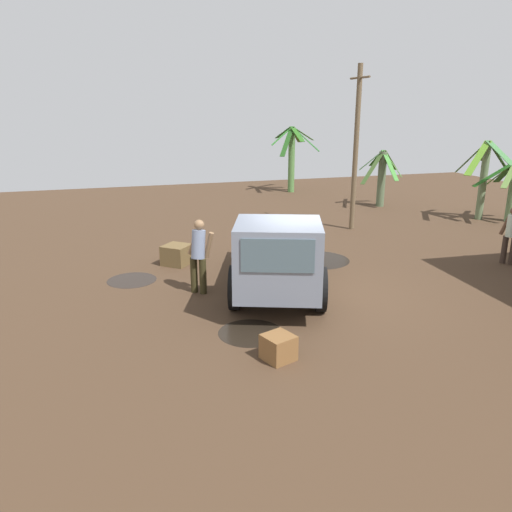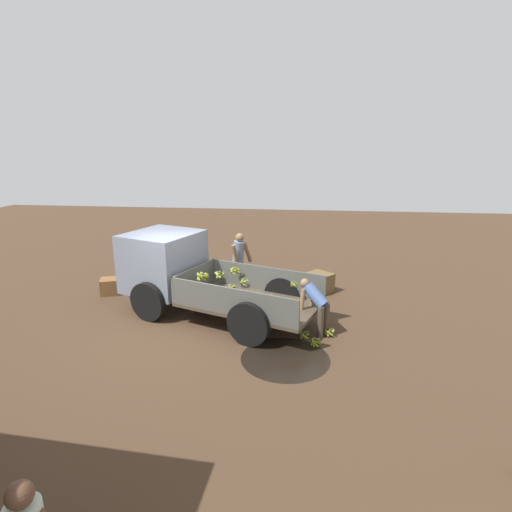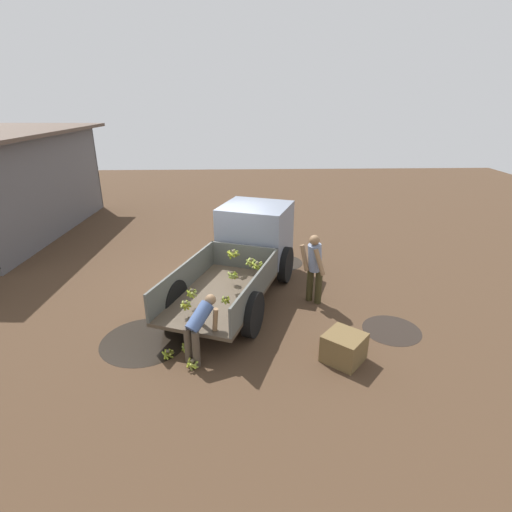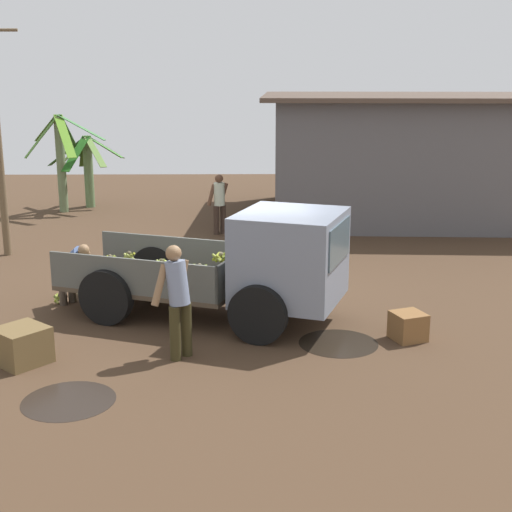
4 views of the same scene
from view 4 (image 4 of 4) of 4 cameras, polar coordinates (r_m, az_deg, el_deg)
The scene contains 16 objects.
ground at distance 13.21m, azimuth -0.96°, elevation -4.04°, with size 36.00×36.00×0.00m, color #453020.
mud_patch_0 at distance 11.51m, azimuth 6.60°, elevation -6.94°, with size 1.27×1.27×0.01m, color black.
mud_patch_1 at distance 9.86m, azimuth -14.75°, elevation -11.13°, with size 1.23×1.23×0.01m, color black.
mud_patch_2 at distance 14.67m, azimuth -10.85°, elevation -2.41°, with size 1.79×1.79×0.01m, color black.
cargo_truck at distance 12.03m, azimuth 0.36°, elevation -0.64°, with size 5.21×3.35×1.97m.
warehouse_shed at distance 22.00m, azimuth 12.96°, elevation 9.89°, with size 8.64×7.45×3.59m.
banana_palm_0 at distance 23.50m, azimuth -13.29°, elevation 6.86°, with size 2.49×2.47×2.28m.
banana_palm_3 at distance 22.81m, azimuth -15.30°, elevation 7.41°, with size 2.37×2.47×2.99m.
person_foreground_visitor at distance 10.66m, azimuth -6.30°, elevation -3.21°, with size 0.66×0.62×1.73m.
person_worker_loading at distance 13.46m, azimuth -14.43°, elevation -0.93°, with size 0.73×0.70×1.22m.
person_bystander_near_shed at distance 19.03m, azimuth -2.96°, elevation 4.41°, with size 0.60×0.51×1.60m.
banana_bunch_on_ground_0 at distance 13.85m, azimuth -13.03°, elevation -3.10°, with size 0.23×0.23×0.18m.
banana_bunch_on_ground_1 at distance 14.21m, azimuth -13.69°, elevation -2.65°, with size 0.23×0.23×0.20m.
banana_bunch_on_ground_2 at distance 13.81m, azimuth -15.42°, elevation -3.23°, with size 0.23×0.23×0.20m.
wooden_crate_0 at distance 11.16m, azimuth -18.23°, elevation -6.81°, with size 0.68×0.68×0.55m, color brown.
wooden_crate_1 at distance 11.79m, azimuth 12.08°, elevation -5.51°, with size 0.49×0.49×0.45m, color brown.
Camera 4 is at (0.03, -12.53, 4.16)m, focal length 50.00 mm.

